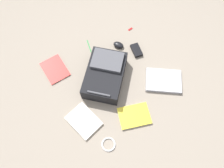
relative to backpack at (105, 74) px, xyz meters
The scene contains 11 objects.
ground_plane 0.10m from the backpack, 115.75° to the left, with size 3.45×3.45×0.00m, color gray.
backpack is the anchor object (origin of this frame).
laptop 0.52m from the backpack, 140.08° to the left, with size 0.38×0.38×0.03m.
book_blue 0.47m from the backpack, 47.57° to the right, with size 0.21×0.27×0.01m.
book_red 0.43m from the backpack, 88.21° to the left, with size 0.31×0.28×0.02m.
book_comic 0.43m from the backpack, 29.90° to the left, with size 0.23×0.29×0.02m.
computer_mouse 0.37m from the backpack, 146.12° to the right, with size 0.07×0.10×0.04m, color black.
cable_coil 0.59m from the backpack, 56.65° to the left, with size 0.11×0.11×0.01m, color silver.
power_brick 0.41m from the backpack, behind, with size 0.08×0.14×0.03m, color black.
pen_black 0.39m from the backpack, 101.71° to the right, with size 0.01×0.01×0.15m, color #198C33.
usb_stick 0.60m from the backpack, 150.55° to the right, with size 0.02×0.05×0.01m, color #B21919.
Camera 1 is at (0.51, 0.70, 1.81)m, focal length 36.20 mm.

